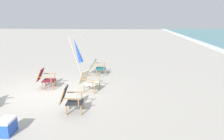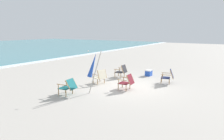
{
  "view_description": "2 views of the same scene",
  "coord_description": "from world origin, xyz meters",
  "px_view_note": "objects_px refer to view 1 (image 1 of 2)",
  "views": [
    {
      "loc": [
        7.67,
        3.05,
        2.9
      ],
      "look_at": [
        -0.56,
        2.55,
        0.83
      ],
      "focal_mm": 35.0,
      "sensor_mm": 36.0,
      "label": 1
    },
    {
      "loc": [
        -9.23,
        -4.78,
        2.93
      ],
      "look_at": [
        0.38,
        1.38,
        0.67
      ],
      "focal_mm": 32.0,
      "sensor_mm": 36.0,
      "label": 2
    }
  ],
  "objects_px": {
    "beach_chair_mid_center": "(97,66)",
    "cooler_box": "(7,126)",
    "umbrella_furled_blue": "(77,51)",
    "beach_chair_front_right": "(70,99)",
    "beach_chair_far_center": "(45,78)",
    "beach_chair_back_right": "(88,80)"
  },
  "relations": [
    {
      "from": "beach_chair_far_center",
      "to": "cooler_box",
      "type": "relative_size",
      "value": 1.64
    },
    {
      "from": "beach_chair_back_right",
      "to": "beach_chair_far_center",
      "type": "xyz_separation_m",
      "value": [
        -0.22,
        -1.82,
        -0.0
      ]
    },
    {
      "from": "beach_chair_mid_center",
      "to": "cooler_box",
      "type": "height_order",
      "value": "beach_chair_mid_center"
    },
    {
      "from": "umbrella_furled_blue",
      "to": "beach_chair_mid_center",
      "type": "bearing_deg",
      "value": 136.59
    },
    {
      "from": "beach_chair_mid_center",
      "to": "beach_chair_front_right",
      "type": "relative_size",
      "value": 1.01
    },
    {
      "from": "beach_chair_mid_center",
      "to": "umbrella_furled_blue",
      "type": "xyz_separation_m",
      "value": [
        0.84,
        -0.8,
        0.92
      ]
    },
    {
      "from": "beach_chair_mid_center",
      "to": "beach_chair_far_center",
      "type": "height_order",
      "value": "beach_chair_far_center"
    },
    {
      "from": "beach_chair_mid_center",
      "to": "beach_chair_front_right",
      "type": "xyz_separation_m",
      "value": [
        4.41,
        -0.29,
        0.01
      ]
    },
    {
      "from": "beach_chair_back_right",
      "to": "umbrella_furled_blue",
      "type": "relative_size",
      "value": 0.4
    },
    {
      "from": "cooler_box",
      "to": "beach_chair_mid_center",
      "type": "bearing_deg",
      "value": 164.81
    },
    {
      "from": "beach_chair_mid_center",
      "to": "cooler_box",
      "type": "bearing_deg",
      "value": -15.19
    },
    {
      "from": "beach_chair_mid_center",
      "to": "cooler_box",
      "type": "relative_size",
      "value": 1.68
    },
    {
      "from": "beach_chair_mid_center",
      "to": "umbrella_furled_blue",
      "type": "distance_m",
      "value": 1.48
    },
    {
      "from": "beach_chair_front_right",
      "to": "umbrella_furled_blue",
      "type": "bearing_deg",
      "value": -171.97
    },
    {
      "from": "beach_chair_far_center",
      "to": "beach_chair_front_right",
      "type": "bearing_deg",
      "value": 35.62
    },
    {
      "from": "beach_chair_back_right",
      "to": "beach_chair_mid_center",
      "type": "bearing_deg",
      "value": 178.85
    },
    {
      "from": "beach_chair_mid_center",
      "to": "umbrella_furled_blue",
      "type": "height_order",
      "value": "umbrella_furled_blue"
    },
    {
      "from": "beach_chair_back_right",
      "to": "beach_chair_far_center",
      "type": "height_order",
      "value": "beach_chair_back_right"
    },
    {
      "from": "beach_chair_front_right",
      "to": "umbrella_furled_blue",
      "type": "height_order",
      "value": "umbrella_furled_blue"
    },
    {
      "from": "beach_chair_front_right",
      "to": "cooler_box",
      "type": "height_order",
      "value": "beach_chair_front_right"
    },
    {
      "from": "beach_chair_mid_center",
      "to": "umbrella_furled_blue",
      "type": "bearing_deg",
      "value": -43.41
    },
    {
      "from": "beach_chair_mid_center",
      "to": "cooler_box",
      "type": "xyz_separation_m",
      "value": [
        5.77,
        -1.57,
        -0.22
      ]
    }
  ]
}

